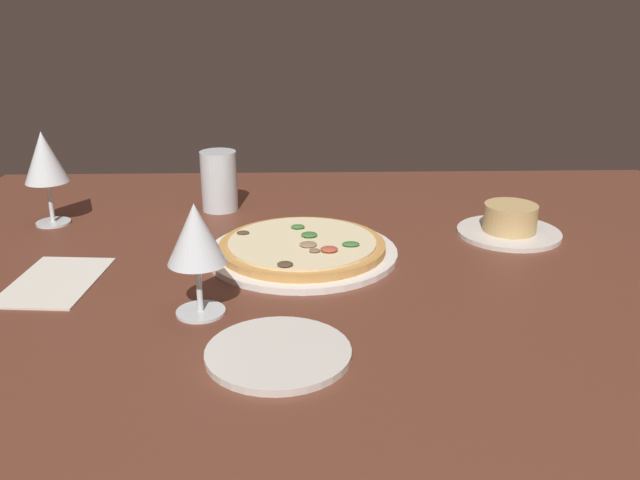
{
  "coord_description": "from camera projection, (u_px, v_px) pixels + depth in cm",
  "views": [
    {
      "loc": [
        -5.82,
        -101.48,
        44.98
      ],
      "look_at": [
        -2.86,
        0.8,
        7.0
      ],
      "focal_mm": 38.23,
      "sensor_mm": 36.0,
      "label": 1
    }
  ],
  "objects": [
    {
      "name": "dining_table",
      "position": [
        338.0,
        270.0,
        1.1
      ],
      "size": [
        150.0,
        110.0,
        4.0
      ],
      "primitive_type": "cube",
      "color": "brown",
      "rests_on": "ground"
    },
    {
      "name": "pizza_main",
      "position": [
        302.0,
        249.0,
        1.1
      ],
      "size": [
        30.93,
        30.93,
        3.39
      ],
      "color": "white",
      "rests_on": "dining_table"
    },
    {
      "name": "ramekin_on_saucer",
      "position": [
        510.0,
        224.0,
        1.2
      ],
      "size": [
        18.06,
        18.06,
        5.57
      ],
      "color": "silver",
      "rests_on": "dining_table"
    },
    {
      "name": "wine_glass_far",
      "position": [
        196.0,
        237.0,
        0.88
      ],
      "size": [
        7.77,
        7.77,
        15.42
      ],
      "color": "silver",
      "rests_on": "dining_table"
    },
    {
      "name": "wine_glass_near",
      "position": [
        44.0,
        160.0,
        1.22
      ],
      "size": [
        7.78,
        7.78,
        17.21
      ],
      "color": "silver",
      "rests_on": "dining_table"
    },
    {
      "name": "water_glass",
      "position": [
        219.0,
        184.0,
        1.32
      ],
      "size": [
        7.0,
        7.0,
        11.62
      ],
      "color": "silver",
      "rests_on": "dining_table"
    },
    {
      "name": "side_plate",
      "position": [
        278.0,
        353.0,
        0.8
      ],
      "size": [
        17.42,
        17.42,
        0.9
      ],
      "primitive_type": "cylinder",
      "color": "silver",
      "rests_on": "dining_table"
    },
    {
      "name": "paper_menu",
      "position": [
        55.0,
        281.0,
        1.01
      ],
      "size": [
        13.43,
        19.46,
        0.3
      ],
      "primitive_type": "cube",
      "rotation": [
        0.0,
        0.0,
        -0.08
      ],
      "color": "silver",
      "rests_on": "dining_table"
    }
  ]
}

